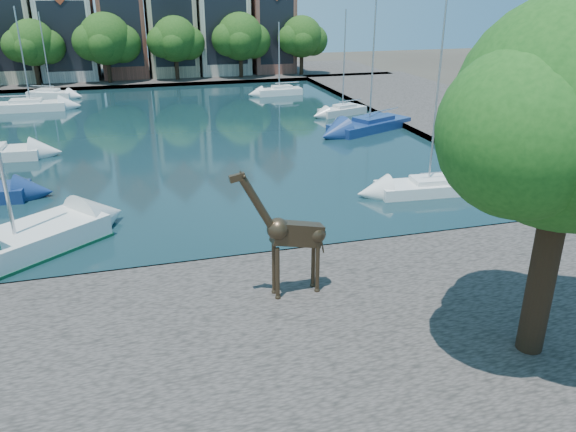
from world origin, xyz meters
name	(u,v)px	position (x,y,z in m)	size (l,w,h in m)	color
ground	(240,265)	(0.00, 0.00, 0.00)	(160.00, 160.00, 0.00)	#38332B
water_basin	(183,134)	(0.00, 24.00, 0.04)	(38.00, 50.00, 0.08)	black
near_quay	(282,356)	(0.00, -7.00, 0.25)	(50.00, 14.00, 0.50)	#534C48
far_quay	(159,76)	(0.00, 56.00, 0.25)	(60.00, 16.00, 0.50)	#534C48
right_quay	(457,114)	(25.00, 24.00, 0.25)	(14.00, 52.00, 0.50)	#534C48
plane_tree	(576,122)	(7.62, -9.01, 7.67)	(8.32, 6.40, 10.62)	#332114
townhouse_west_mid	(7,13)	(-17.00, 55.99, 8.23)	(5.94, 9.18, 16.79)	#B9AD8E
townhouse_west_inner	(66,20)	(-10.50, 55.99, 7.35)	(6.43, 9.18, 15.15)	beige
townhouse_center	(120,11)	(-4.00, 55.99, 8.36)	(5.44, 9.18, 16.93)	brown
townhouse_east_inner	(170,16)	(2.00, 55.99, 7.73)	(5.94, 9.18, 15.79)	tan
townhouse_east_mid	(220,12)	(8.50, 55.99, 8.10)	(6.43, 9.18, 16.65)	beige
townhouse_east_end	(269,19)	(15.00, 55.99, 7.11)	(5.44, 9.18, 14.43)	brown
far_tree_west	(33,44)	(-13.91, 50.49, 5.08)	(6.76, 5.20, 7.36)	#332114
far_tree_mid_west	(107,41)	(-5.89, 50.49, 5.29)	(7.80, 6.00, 8.00)	#332114
far_tree_mid_east	(176,41)	(2.10, 50.49, 5.13)	(7.02, 5.40, 7.52)	#332114
far_tree_east	(241,38)	(10.11, 50.49, 5.24)	(7.54, 5.80, 7.84)	#332114
far_tree_far_east	(302,38)	(18.09, 50.49, 5.08)	(6.76, 5.20, 7.36)	#332114
giraffe_statue	(290,234)	(1.19, -3.69, 2.89)	(3.41, 0.68, 4.86)	#3A2C1D
sailboat_left_d	(31,104)	(-13.13, 37.25, 0.67)	(6.42, 2.42, 9.42)	white
sailboat_left_e	(51,93)	(-12.00, 44.00, 0.60)	(5.18, 3.59, 8.70)	white
sailboat_right_a	(428,185)	(12.11, 5.88, 0.59)	(6.02, 2.45, 10.52)	white
sailboat_right_b	(369,123)	(15.00, 21.10, 0.65)	(7.92, 5.52, 10.73)	navy
sailboat_right_c	(342,109)	(15.00, 27.41, 0.61)	(4.91, 3.02, 9.23)	silver
sailboat_right_d	(279,90)	(12.00, 39.06, 0.61)	(5.03, 2.07, 7.63)	white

